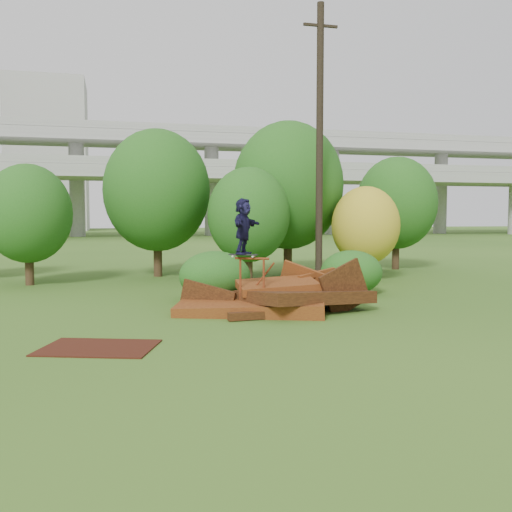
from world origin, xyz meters
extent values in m
plane|color=#2D5116|center=(0.00, 0.00, 0.00)|extent=(240.00, 240.00, 0.00)
cube|color=#4C1C0D|center=(-0.84, 2.31, 0.18)|extent=(4.66, 3.73, 0.67)
cube|color=black|center=(0.66, 2.01, 0.42)|extent=(3.95, 3.17, 0.67)
cube|color=#4C1C0D|center=(-0.04, 2.51, 0.70)|extent=(2.33, 1.63, 0.47)
cube|color=black|center=(1.76, 1.81, 0.65)|extent=(1.73, 0.47, 1.71)
cube|color=#4C1C0D|center=(0.96, 3.31, 0.55)|extent=(1.35, 1.25, 1.64)
cube|color=black|center=(-2.04, 2.71, 0.35)|extent=(1.50, 1.02, 1.11)
cube|color=black|center=(-0.54, 1.11, 0.12)|extent=(2.50, 0.42, 0.20)
cube|color=#4C1C0D|center=(1.36, 3.01, 0.95)|extent=(1.34, 0.59, 0.33)
cylinder|color=maroon|center=(-1.20, 2.20, 0.77)|extent=(0.06, 0.06, 1.53)
cylinder|color=maroon|center=(-0.61, 1.89, 0.77)|extent=(0.06, 0.06, 1.53)
cylinder|color=maroon|center=(-0.90, 2.05, 1.53)|extent=(0.88, 0.51, 0.06)
cube|color=black|center=(-1.12, 2.16, 1.63)|extent=(0.81, 0.56, 0.03)
cylinder|color=beige|center=(-1.41, 2.22, 1.59)|extent=(0.06, 0.05, 0.06)
cylinder|color=beige|center=(-1.33, 2.37, 1.59)|extent=(0.06, 0.05, 0.06)
cylinder|color=beige|center=(-0.91, 1.95, 1.59)|extent=(0.06, 0.05, 0.06)
cylinder|color=beige|center=(-0.82, 2.11, 1.59)|extent=(0.06, 0.05, 0.06)
imported|color=#151334|center=(-1.12, 2.16, 2.42)|extent=(1.21, 1.43, 1.55)
cube|color=#36140B|center=(-4.95, -1.25, 0.01)|extent=(2.66, 2.26, 0.03)
cylinder|color=black|center=(-7.78, 10.50, 0.77)|extent=(0.33, 0.33, 1.54)
ellipsoid|color=#174712|center=(-7.78, 10.50, 2.80)|extent=(3.35, 3.35, 3.85)
cylinder|color=black|center=(-2.66, 12.52, 1.04)|extent=(0.38, 0.38, 2.07)
ellipsoid|color=#174712|center=(-2.66, 12.52, 3.84)|extent=(4.70, 4.70, 5.41)
cylinder|color=black|center=(0.66, 8.99, 0.76)|extent=(0.33, 0.33, 1.52)
ellipsoid|color=#174712|center=(0.66, 8.99, 2.75)|extent=(3.30, 3.30, 3.80)
cylinder|color=black|center=(3.14, 11.63, 1.10)|extent=(0.39, 0.39, 2.20)
ellipsoid|color=#174712|center=(3.14, 11.63, 4.08)|extent=(5.02, 5.02, 5.78)
cylinder|color=black|center=(5.70, 8.92, 0.62)|extent=(0.31, 0.31, 1.23)
ellipsoid|color=#A58C19|center=(5.70, 8.92, 2.31)|extent=(2.86, 2.86, 3.29)
cylinder|color=black|center=(9.33, 13.08, 0.92)|extent=(0.36, 0.36, 1.84)
ellipsoid|color=#174712|center=(9.33, 13.08, 3.36)|extent=(4.05, 4.05, 4.65)
ellipsoid|color=#174712|center=(-1.47, 4.72, 0.79)|extent=(2.29, 2.12, 1.59)
ellipsoid|color=#174712|center=(3.36, 5.00, 0.76)|extent=(2.15, 1.97, 1.52)
cylinder|color=black|center=(3.40, 8.32, 5.50)|extent=(0.28, 0.28, 11.00)
cube|color=black|center=(3.40, 8.32, 10.12)|extent=(1.40, 0.10, 0.10)
cube|color=gray|center=(0.00, 60.00, 8.00)|extent=(160.00, 9.00, 1.40)
cube|color=gray|center=(0.00, 66.00, 13.00)|extent=(160.00, 9.00, 1.40)
cylinder|color=gray|center=(0.00, 60.00, 4.00)|extent=(2.20, 2.20, 8.00)
cylinder|color=gray|center=(18.00, 60.00, 4.00)|extent=(2.20, 2.20, 8.00)
cube|color=#9E9E99|center=(-16.00, 102.00, 14.00)|extent=(14.00, 14.00, 28.00)
camera|label=1|loc=(-4.64, -13.15, 2.69)|focal=40.00mm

